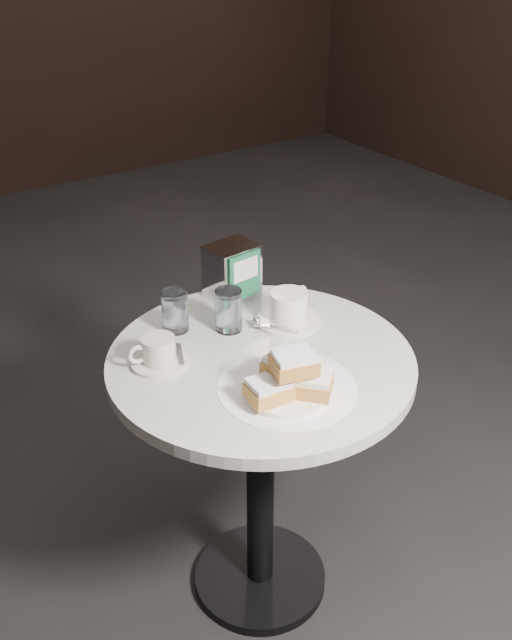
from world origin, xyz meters
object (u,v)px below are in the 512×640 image
object	(u,v)px
beignet_plate	(289,380)
napkin_dispenser	(232,271)
cafe_table	(261,425)
coffee_cup_left	(158,353)
water_glass_right	(229,311)
water_glass_left	(175,311)
coffee_cup_right	(289,309)

from	to	relation	value
beignet_plate	napkin_dispenser	bearing A→B (deg)	72.62
beignet_plate	napkin_dispenser	distance (m)	0.46
cafe_table	napkin_dispenser	distance (m)	0.40
coffee_cup_left	cafe_table	bearing A→B (deg)	-18.36
coffee_cup_left	water_glass_right	bearing A→B (deg)	18.98
beignet_plate	water_glass_left	bearing A→B (deg)	100.06
beignet_plate	coffee_cup_right	size ratio (longest dim) A/B	1.11
napkin_dispenser	cafe_table	bearing A→B (deg)	-116.56
coffee_cup_right	water_glass_left	size ratio (longest dim) A/B	2.02
water_glass_right	napkin_dispenser	size ratio (longest dim) A/B	0.73
water_glass_left	coffee_cup_right	bearing A→B (deg)	-26.10
water_glass_left	water_glass_right	world-z (taller)	water_glass_right
beignet_plate	coffee_cup_left	size ratio (longest dim) A/B	1.59
beignet_plate	coffee_cup_right	world-z (taller)	beignet_plate
beignet_plate	water_glass_right	distance (m)	0.31
coffee_cup_right	water_glass_right	bearing A→B (deg)	135.45
coffee_cup_right	napkin_dispenser	distance (m)	0.20
cafe_table	water_glass_left	bearing A→B (deg)	116.18
water_glass_right	napkin_dispenser	bearing A→B (deg)	54.99
cafe_table	coffee_cup_right	xyz separation A→B (m)	(0.14, 0.09, 0.23)
water_glass_right	water_glass_left	bearing A→B (deg)	147.07
coffee_cup_right	water_glass_right	distance (m)	0.15
coffee_cup_left	coffee_cup_right	world-z (taller)	coffee_cup_right
coffee_cup_right	napkin_dispenser	xyz separation A→B (m)	(-0.04, 0.19, 0.04)
beignet_plate	water_glass_right	world-z (taller)	beignet_plate
water_glass_left	napkin_dispenser	world-z (taller)	napkin_dispenser
cafe_table	coffee_cup_right	bearing A→B (deg)	32.50
beignet_plate	coffee_cup_left	xyz separation A→B (m)	(-0.17, 0.26, -0.01)
coffee_cup_left	beignet_plate	bearing A→B (deg)	-49.68
cafe_table	napkin_dispenser	xyz separation A→B (m)	(0.10, 0.28, 0.27)
coffee_cup_left	water_glass_right	xyz separation A→B (m)	(0.21, 0.04, 0.02)
coffee_cup_left	napkin_dispenser	distance (m)	0.36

